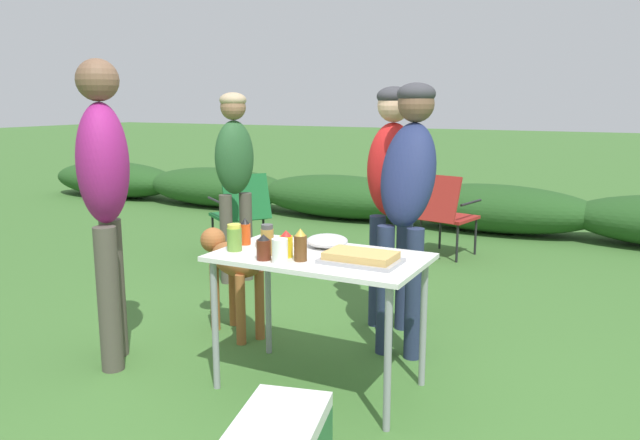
# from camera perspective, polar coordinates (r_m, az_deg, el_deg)

# --- Properties ---
(ground_plane) EXTENTS (60.00, 60.00, 0.00)m
(ground_plane) POSITION_cam_1_polar(r_m,az_deg,el_deg) (3.53, -0.02, -14.95)
(ground_plane) COLOR #3D6B2D
(shrub_hedge) EXTENTS (14.40, 0.90, 0.56)m
(shrub_hedge) POSITION_cam_1_polar(r_m,az_deg,el_deg) (7.63, 15.64, 1.04)
(shrub_hedge) COLOR #234C1E
(shrub_hedge) RESTS_ON ground
(folding_table) EXTENTS (1.10, 0.64, 0.74)m
(folding_table) POSITION_cam_1_polar(r_m,az_deg,el_deg) (3.29, -0.02, -4.51)
(folding_table) COLOR silver
(folding_table) RESTS_ON ground
(food_tray) EXTENTS (0.39, 0.24, 0.06)m
(food_tray) POSITION_cam_1_polar(r_m,az_deg,el_deg) (3.12, 3.76, -3.47)
(food_tray) COLOR #9E9EA3
(food_tray) RESTS_ON folding_table
(plate_stack) EXTENTS (0.22, 0.22, 0.03)m
(plate_stack) POSITION_cam_1_polar(r_m,az_deg,el_deg) (3.47, -4.14, -2.16)
(plate_stack) COLOR white
(plate_stack) RESTS_ON folding_table
(mixing_bowl) EXTENTS (0.23, 0.23, 0.07)m
(mixing_bowl) POSITION_cam_1_polar(r_m,az_deg,el_deg) (3.44, 0.66, -1.92)
(mixing_bowl) COLOR silver
(mixing_bowl) RESTS_ON folding_table
(paper_cup_stack) EXTENTS (0.08, 0.08, 0.12)m
(paper_cup_stack) POSITION_cam_1_polar(r_m,az_deg,el_deg) (3.10, -3.69, -2.85)
(paper_cup_stack) COLOR white
(paper_cup_stack) RESTS_ON folding_table
(beer_bottle) EXTENTS (0.07, 0.07, 0.17)m
(beer_bottle) POSITION_cam_1_polar(r_m,az_deg,el_deg) (3.14, -1.80, -2.34)
(beer_bottle) COLOR brown
(beer_bottle) RESTS_ON folding_table
(mustard_bottle) EXTENTS (0.07, 0.07, 0.14)m
(mustard_bottle) POSITION_cam_1_polar(r_m,az_deg,el_deg) (3.22, -3.11, -2.24)
(mustard_bottle) COLOR yellow
(mustard_bottle) RESTS_ON folding_table
(spice_jar) EXTENTS (0.07, 0.07, 0.16)m
(spice_jar) POSITION_cam_1_polar(r_m,az_deg,el_deg) (3.27, -4.84, -1.84)
(spice_jar) COLOR #B2893D
(spice_jar) RESTS_ON folding_table
(relish_jar) EXTENTS (0.08, 0.08, 0.15)m
(relish_jar) POSITION_cam_1_polar(r_m,az_deg,el_deg) (3.38, -7.83, -1.63)
(relish_jar) COLOR olive
(relish_jar) RESTS_ON folding_table
(bbq_sauce_bottle) EXTENTS (0.07, 0.07, 0.13)m
(bbq_sauce_bottle) POSITION_cam_1_polar(r_m,az_deg,el_deg) (3.18, -5.17, -2.54)
(bbq_sauce_bottle) COLOR #562314
(bbq_sauce_bottle) RESTS_ON folding_table
(hot_sauce_bottle) EXTENTS (0.06, 0.06, 0.15)m
(hot_sauce_bottle) POSITION_cam_1_polar(r_m,az_deg,el_deg) (3.52, -6.85, -1.09)
(hot_sauce_bottle) COLOR #CC4214
(hot_sauce_bottle) RESTS_ON folding_table
(standing_person_in_olive_jacket) EXTENTS (0.34, 0.47, 1.64)m
(standing_person_in_olive_jacket) POSITION_cam_1_polar(r_m,az_deg,el_deg) (3.78, 8.06, 3.38)
(standing_person_in_olive_jacket) COLOR #232D4C
(standing_person_in_olive_jacket) RESTS_ON ground
(standing_person_in_navy_coat) EXTENTS (0.36, 0.28, 1.63)m
(standing_person_in_navy_coat) POSITION_cam_1_polar(r_m,az_deg,el_deg) (4.15, 6.62, 3.65)
(standing_person_in_navy_coat) COLOR #232D4C
(standing_person_in_navy_coat) RESTS_ON ground
(standing_person_with_beanie) EXTENTS (0.38, 0.41, 1.60)m
(standing_person_with_beanie) POSITION_cam_1_polar(r_m,az_deg,el_deg) (5.27, -7.82, 4.97)
(standing_person_with_beanie) COLOR #4C473D
(standing_person_with_beanie) RESTS_ON ground
(standing_person_in_gray_fleece) EXTENTS (0.47, 0.49, 1.76)m
(standing_person_in_gray_fleece) POSITION_cam_1_polar(r_m,az_deg,el_deg) (3.74, -19.11, 2.96)
(standing_person_in_gray_fleece) COLOR #4C473D
(standing_person_in_gray_fleece) RESTS_ON ground
(dog) EXTENTS (0.75, 0.42, 0.68)m
(dog) POSITION_cam_1_polar(r_m,az_deg,el_deg) (4.17, -8.02, -4.00)
(dog) COLOR #9E5B2D
(dog) RESTS_ON ground
(camp_chair_green_behind_table) EXTENTS (0.58, 0.68, 0.83)m
(camp_chair_green_behind_table) POSITION_cam_1_polar(r_m,az_deg,el_deg) (6.23, 11.27, 0.82)
(camp_chair_green_behind_table) COLOR maroon
(camp_chair_green_behind_table) RESTS_ON ground
(camp_chair_near_hedge) EXTENTS (0.75, 0.72, 0.83)m
(camp_chair_near_hedge) POSITION_cam_1_polar(r_m,az_deg,el_deg) (6.24, -7.24, 0.96)
(camp_chair_near_hedge) COLOR #19602D
(camp_chair_near_hedge) RESTS_ON ground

